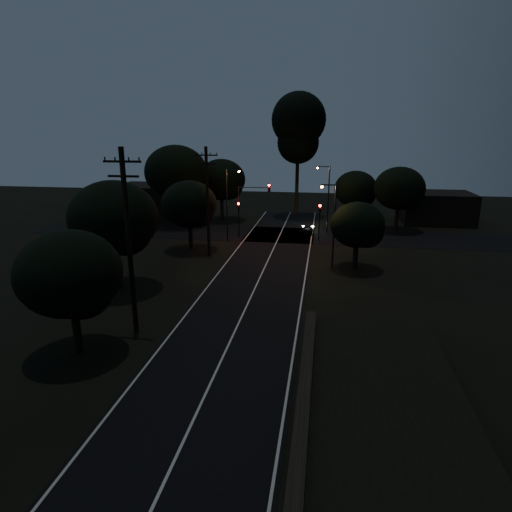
% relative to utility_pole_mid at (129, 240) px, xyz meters
% --- Properties ---
extents(road_surface, '(60.00, 70.00, 0.03)m').
position_rel_utility_pole_mid_xyz_m(road_surface, '(6.00, 16.12, -5.73)').
color(road_surface, black).
rests_on(road_surface, ground).
extents(utility_pole_mid, '(2.20, 0.30, 11.00)m').
position_rel_utility_pole_mid_xyz_m(utility_pole_mid, '(0.00, 0.00, 0.00)').
color(utility_pole_mid, black).
rests_on(utility_pole_mid, ground).
extents(utility_pole_far, '(2.20, 0.30, 10.50)m').
position_rel_utility_pole_mid_xyz_m(utility_pole_far, '(0.00, 17.00, -0.25)').
color(utility_pole_far, black).
rests_on(utility_pole_far, ground).
extents(tree_left_b, '(5.45, 5.45, 6.92)m').
position_rel_utility_pole_mid_xyz_m(tree_left_b, '(-1.81, -3.11, -1.25)').
color(tree_left_b, black).
rests_on(tree_left_b, ground).
extents(tree_left_c, '(6.63, 6.63, 8.38)m').
position_rel_utility_pole_mid_xyz_m(tree_left_c, '(-4.27, 6.87, -0.32)').
color(tree_left_c, black).
rests_on(tree_left_c, ground).
extents(tree_left_d, '(5.61, 5.61, 7.12)m').
position_rel_utility_pole_mid_xyz_m(tree_left_d, '(-2.30, 18.89, -1.13)').
color(tree_left_d, black).
rests_on(tree_left_d, ground).
extents(tree_far_nw, '(6.57, 6.57, 8.32)m').
position_rel_utility_pole_mid_xyz_m(tree_far_nw, '(-2.77, 34.87, -0.35)').
color(tree_far_nw, black).
rests_on(tree_far_nw, ground).
extents(tree_far_w, '(8.04, 8.04, 10.26)m').
position_rel_utility_pole_mid_xyz_m(tree_far_w, '(-7.72, 30.84, 0.93)').
color(tree_far_w, black).
rests_on(tree_far_w, ground).
extents(tree_far_ne, '(5.52, 5.52, 6.98)m').
position_rel_utility_pole_mid_xyz_m(tree_far_ne, '(15.20, 34.89, -1.22)').
color(tree_far_ne, black).
rests_on(tree_far_ne, ground).
extents(tree_far_e, '(6.13, 6.13, 7.78)m').
position_rel_utility_pole_mid_xyz_m(tree_far_e, '(20.22, 31.88, -0.70)').
color(tree_far_e, black).
rests_on(tree_far_e, ground).
extents(tree_right_a, '(4.72, 4.72, 6.00)m').
position_rel_utility_pole_mid_xyz_m(tree_right_a, '(14.17, 14.90, -1.85)').
color(tree_right_a, black).
rests_on(tree_right_a, ground).
extents(tall_pine, '(7.58, 7.58, 17.24)m').
position_rel_utility_pole_mid_xyz_m(tall_pine, '(7.00, 40.00, 6.70)').
color(tall_pine, black).
rests_on(tall_pine, ground).
extents(building_left, '(10.00, 8.00, 4.40)m').
position_rel_utility_pole_mid_xyz_m(building_left, '(-14.00, 37.00, -3.54)').
color(building_left, black).
rests_on(building_left, ground).
extents(building_right, '(9.00, 7.00, 4.00)m').
position_rel_utility_pole_mid_xyz_m(building_right, '(26.00, 38.00, -3.74)').
color(building_right, black).
rests_on(building_right, ground).
extents(signal_left, '(0.28, 0.35, 4.10)m').
position_rel_utility_pole_mid_xyz_m(signal_left, '(1.40, 24.99, -2.90)').
color(signal_left, black).
rests_on(signal_left, ground).
extents(signal_right, '(0.28, 0.35, 4.10)m').
position_rel_utility_pole_mid_xyz_m(signal_right, '(10.60, 24.99, -2.90)').
color(signal_right, black).
rests_on(signal_right, ground).
extents(signal_mast, '(3.70, 0.35, 6.25)m').
position_rel_utility_pole_mid_xyz_m(signal_mast, '(3.09, 24.99, -1.40)').
color(signal_mast, black).
rests_on(signal_mast, ground).
extents(streetlight_a, '(1.66, 0.26, 8.00)m').
position_rel_utility_pole_mid_xyz_m(streetlight_a, '(0.69, 23.00, -1.10)').
color(streetlight_a, black).
rests_on(streetlight_a, ground).
extents(streetlight_b, '(1.66, 0.26, 8.00)m').
position_rel_utility_pole_mid_xyz_m(streetlight_b, '(11.31, 29.00, -1.10)').
color(streetlight_b, black).
rests_on(streetlight_b, ground).
extents(streetlight_c, '(1.46, 0.26, 7.50)m').
position_rel_utility_pole_mid_xyz_m(streetlight_c, '(11.83, 15.00, -1.39)').
color(streetlight_c, black).
rests_on(streetlight_c, ground).
extents(car, '(1.27, 3.11, 1.06)m').
position_rel_utility_pole_mid_xyz_m(car, '(9.20, 28.31, -5.21)').
color(car, black).
rests_on(car, ground).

